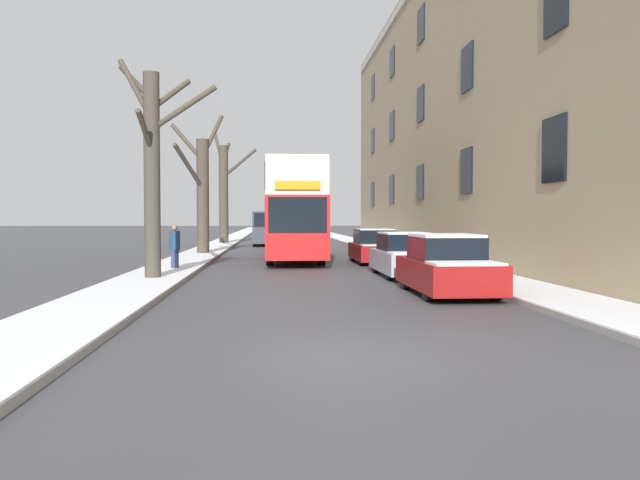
{
  "coord_description": "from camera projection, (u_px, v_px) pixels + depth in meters",
  "views": [
    {
      "loc": [
        -1.46,
        -8.76,
        1.96
      ],
      "look_at": [
        0.38,
        15.03,
        1.14
      ],
      "focal_mm": 35.0,
      "sensor_mm": 36.0,
      "label": 1
    }
  ],
  "objects": [
    {
      "name": "parked_car_0",
      "position": [
        447.0,
        267.0,
        16.06
      ],
      "size": [
        1.83,
        4.21,
        1.56
      ],
      "color": "maroon",
      "rests_on": "ground"
    },
    {
      "name": "pedestrian_left_sidewalk",
      "position": [
        175.0,
        246.0,
        22.64
      ],
      "size": [
        0.38,
        0.38,
        1.73
      ],
      "rotation": [
        0.0,
        0.0,
        1.09
      ],
      "color": "navy",
      "rests_on": "ground"
    },
    {
      "name": "parked_car_1",
      "position": [
        405.0,
        256.0,
        21.15
      ],
      "size": [
        1.78,
        4.38,
        1.49
      ],
      "color": "#9EA3AD",
      "rests_on": "ground"
    },
    {
      "name": "bare_tree_left_1",
      "position": [
        202.0,
        191.0,
        32.56
      ],
      "size": [
        3.0,
        3.94,
        7.44
      ],
      "color": "#423A30",
      "rests_on": "ground"
    },
    {
      "name": "double_decker_bus",
      "position": [
        293.0,
        207.0,
        29.23
      ],
      "size": [
        2.53,
        11.01,
        4.43
      ],
      "color": "red",
      "rests_on": "ground"
    },
    {
      "name": "bare_tree_left_2",
      "position": [
        224.0,
        190.0,
        46.5
      ],
      "size": [
        3.45,
        2.18,
        8.7
      ],
      "color": "#423A30",
      "rests_on": "ground"
    },
    {
      "name": "terrace_facade_right",
      "position": [
        506.0,
        111.0,
        32.6
      ],
      "size": [
        9.1,
        43.81,
        15.19
      ],
      "color": "tan",
      "rests_on": "ground"
    },
    {
      "name": "parked_car_2",
      "position": [
        374.0,
        247.0,
        27.39
      ],
      "size": [
        1.81,
        4.31,
        1.5
      ],
      "color": "maroon",
      "rests_on": "ground"
    },
    {
      "name": "ground_plane",
      "position": [
        374.0,
        356.0,
        8.9
      ],
      "size": [
        320.0,
        320.0,
        0.0
      ],
      "primitive_type": "plane",
      "color": "#424247"
    },
    {
      "name": "sidewalk_right",
      "position": [
        339.0,
        237.0,
        62.11
      ],
      "size": [
        2.17,
        130.0,
        0.16
      ],
      "color": "gray",
      "rests_on": "ground"
    },
    {
      "name": "bare_tree_left_0",
      "position": [
        152.0,
        165.0,
        19.07
      ],
      "size": [
        3.31,
        2.81,
        6.97
      ],
      "color": "#423A30",
      "rests_on": "ground"
    },
    {
      "name": "sidewalk_left",
      "position": [
        234.0,
        238.0,
        61.31
      ],
      "size": [
        2.17,
        130.0,
        0.16
      ],
      "color": "gray",
      "rests_on": "ground"
    },
    {
      "name": "oncoming_van",
      "position": [
        267.0,
        227.0,
        45.41
      ],
      "size": [
        1.9,
        5.74,
        2.45
      ],
      "color": "#333842",
      "rests_on": "ground"
    }
  ]
}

